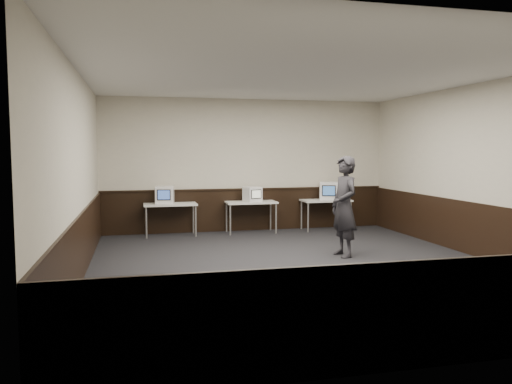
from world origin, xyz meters
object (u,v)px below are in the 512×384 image
emac_right (328,191)px  person (344,207)px  emac_center (252,194)px  emac_left (165,195)px  desk_right (326,203)px  desk_left (170,207)px  desk_center (251,204)px

emac_right → person: bearing=-86.8°
emac_center → emac_right: (1.93, 0.03, 0.04)m
emac_left → person: bearing=-35.0°
desk_right → emac_left: bearing=-179.9°
desk_right → person: 3.09m
emac_right → emac_center: bearing=-159.8°
emac_center → person: 3.11m
emac_center → emac_left: bearing=162.6°
desk_left → emac_center: 1.94m
desk_center → desk_right: size_ratio=1.00×
desk_center → desk_right: 1.90m
emac_center → emac_right: size_ratio=0.78×
desk_left → emac_right: emac_right is taller
desk_right → emac_center: 1.90m
desk_right → emac_left: size_ratio=2.50×
desk_center → desk_right: bearing=0.0°
emac_right → person: (-0.86, -2.95, -0.04)m
emac_left → emac_center: bearing=7.4°
desk_center → emac_right: emac_right is taller
emac_right → desk_right: bearing=176.1°
desk_right → emac_right: (0.05, -0.02, 0.29)m
emac_center → emac_right: emac_right is taller
desk_left → emac_center: bearing=-1.5°
desk_center → person: 3.18m
person → emac_left: bearing=-140.0°
desk_left → desk_right: (3.80, 0.00, 0.00)m
desk_center → emac_center: 0.25m
desk_left → desk_right: same height
desk_right → desk_center: bearing=180.0°
desk_center → emac_right: bearing=-0.7°
desk_left → desk_right: size_ratio=1.00×
desk_right → emac_left: emac_left is taller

